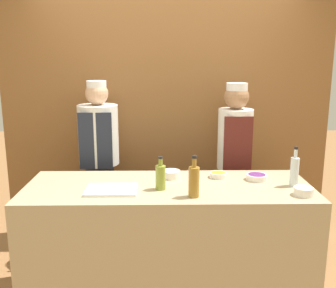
# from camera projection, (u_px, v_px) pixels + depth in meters

# --- Properties ---
(cabinet_wall) EXTENTS (3.19, 0.18, 2.40)m
(cabinet_wall) POSITION_uv_depth(u_px,v_px,m) (166.00, 123.00, 3.94)
(cabinet_wall) COLOR brown
(cabinet_wall) RESTS_ON ground_plane
(counter) EXTENTS (2.11, 0.77, 0.92)m
(counter) POSITION_uv_depth(u_px,v_px,m) (168.00, 243.00, 3.01)
(counter) COLOR tan
(counter) RESTS_ON ground_plane
(sauce_bowl_yellow) EXTENTS (0.13, 0.13, 0.04)m
(sauce_bowl_yellow) POSITION_uv_depth(u_px,v_px,m) (218.00, 175.00, 3.09)
(sauce_bowl_yellow) COLOR white
(sauce_bowl_yellow) RESTS_ON counter
(sauce_bowl_green) EXTENTS (0.13, 0.13, 0.06)m
(sauce_bowl_green) POSITION_uv_depth(u_px,v_px,m) (304.00, 191.00, 2.69)
(sauce_bowl_green) COLOR white
(sauce_bowl_green) RESTS_ON counter
(sauce_bowl_purple) EXTENTS (0.16, 0.16, 0.04)m
(sauce_bowl_purple) POSITION_uv_depth(u_px,v_px,m) (257.00, 177.00, 3.03)
(sauce_bowl_purple) COLOR white
(sauce_bowl_purple) RESTS_ON counter
(sauce_bowl_brown) EXTENTS (0.14, 0.14, 0.06)m
(sauce_bowl_brown) POSITION_uv_depth(u_px,v_px,m) (171.00, 174.00, 3.08)
(sauce_bowl_brown) COLOR white
(sauce_bowl_brown) RESTS_ON counter
(cutting_board) EXTENTS (0.36, 0.25, 0.02)m
(cutting_board) POSITION_uv_depth(u_px,v_px,m) (111.00, 190.00, 2.78)
(cutting_board) COLOR white
(cutting_board) RESTS_ON counter
(bottle_oil) EXTENTS (0.07, 0.07, 0.24)m
(bottle_oil) POSITION_uv_depth(u_px,v_px,m) (161.00, 177.00, 2.80)
(bottle_oil) COLOR olive
(bottle_oil) RESTS_ON counter
(bottle_clear) EXTENTS (0.06, 0.06, 0.30)m
(bottle_clear) POSITION_uv_depth(u_px,v_px,m) (294.00, 171.00, 2.87)
(bottle_clear) COLOR silver
(bottle_clear) RESTS_ON counter
(bottle_vinegar) EXTENTS (0.07, 0.07, 0.29)m
(bottle_vinegar) POSITION_uv_depth(u_px,v_px,m) (194.00, 181.00, 2.65)
(bottle_vinegar) COLOR olive
(bottle_vinegar) RESTS_ON counter
(chef_left) EXTENTS (0.36, 0.36, 1.65)m
(chef_left) POSITION_uv_depth(u_px,v_px,m) (100.00, 164.00, 3.61)
(chef_left) COLOR #28282D
(chef_left) RESTS_ON ground_plane
(chef_right) EXTENTS (0.31, 0.31, 1.63)m
(chef_right) POSITION_uv_depth(u_px,v_px,m) (234.00, 162.00, 3.63)
(chef_right) COLOR #28282D
(chef_right) RESTS_ON ground_plane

